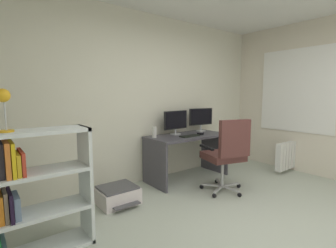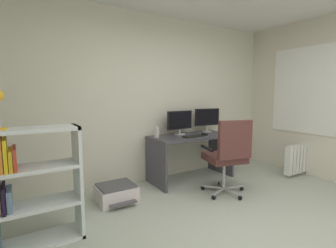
% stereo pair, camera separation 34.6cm
% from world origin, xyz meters
% --- Properties ---
extents(wall_back, '(4.82, 0.10, 2.67)m').
position_xyz_m(wall_back, '(0.00, 2.32, 1.33)').
color(wall_back, silver).
rests_on(wall_back, ground).
extents(window_pane, '(0.01, 1.24, 1.41)m').
position_xyz_m(window_pane, '(2.40, 1.05, 1.47)').
color(window_pane, white).
extents(window_frame, '(0.02, 1.32, 1.49)m').
position_xyz_m(window_frame, '(2.40, 1.05, 1.47)').
color(window_frame, white).
extents(desk, '(1.36, 0.65, 0.74)m').
position_xyz_m(desk, '(0.53, 1.90, 0.54)').
color(desk, '#46444D').
rests_on(desk, ground).
extents(monitor_main, '(0.49, 0.18, 0.39)m').
position_xyz_m(monitor_main, '(0.42, 2.07, 0.96)').
color(monitor_main, '#B2B5B7').
rests_on(monitor_main, desk).
extents(monitor_secondary, '(0.48, 0.18, 0.42)m').
position_xyz_m(monitor_secondary, '(1.01, 2.07, 0.99)').
color(monitor_secondary, '#B2B5B7').
rests_on(monitor_secondary, desk).
extents(keyboard, '(0.35, 0.15, 0.02)m').
position_xyz_m(keyboard, '(0.45, 1.76, 0.75)').
color(keyboard, black).
rests_on(keyboard, desk).
extents(computer_mouse, '(0.06, 0.10, 0.03)m').
position_xyz_m(computer_mouse, '(0.71, 1.78, 0.76)').
color(computer_mouse, black).
rests_on(computer_mouse, desk).
extents(desktop_speaker, '(0.07, 0.07, 0.17)m').
position_xyz_m(desktop_speaker, '(-0.05, 2.02, 0.82)').
color(desktop_speaker, silver).
rests_on(desktop_speaker, desk).
extents(office_chair, '(0.65, 0.65, 1.07)m').
position_xyz_m(office_chair, '(0.54, 1.09, 0.61)').
color(office_chair, '#B7BABC').
rests_on(office_chair, ground).
extents(bookshelf, '(0.92, 0.33, 1.11)m').
position_xyz_m(bookshelf, '(-1.98, 1.23, 0.57)').
color(bookshelf, silver).
rests_on(bookshelf, ground).
extents(printer, '(0.49, 0.52, 0.23)m').
position_xyz_m(printer, '(-0.83, 1.73, 0.11)').
color(printer, silver).
rests_on(printer, ground).
extents(radiator, '(0.86, 0.10, 0.49)m').
position_xyz_m(radiator, '(2.31, 1.05, 0.30)').
color(radiator, white).
rests_on(radiator, ground).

